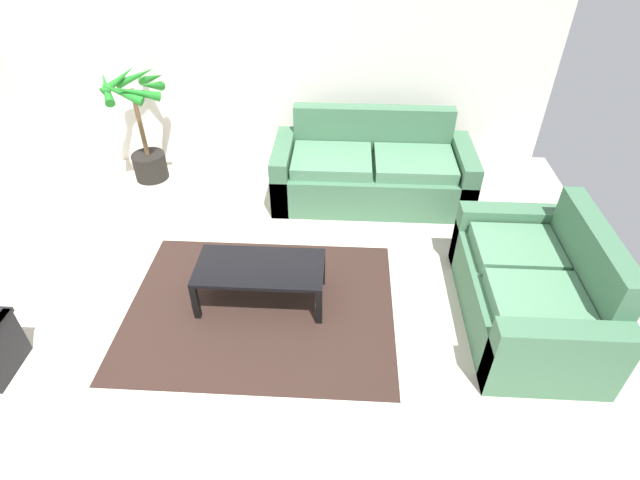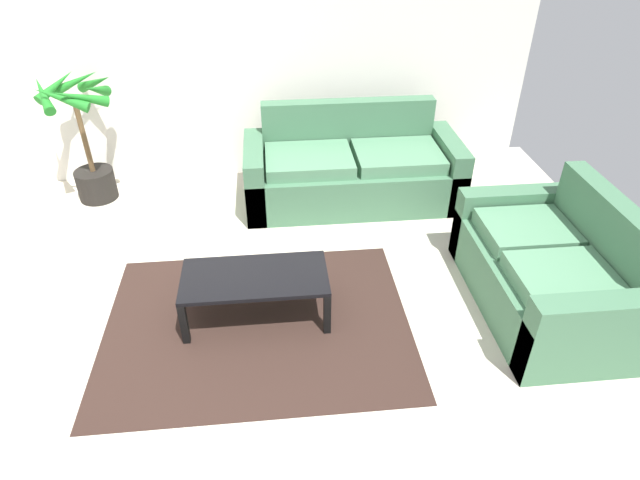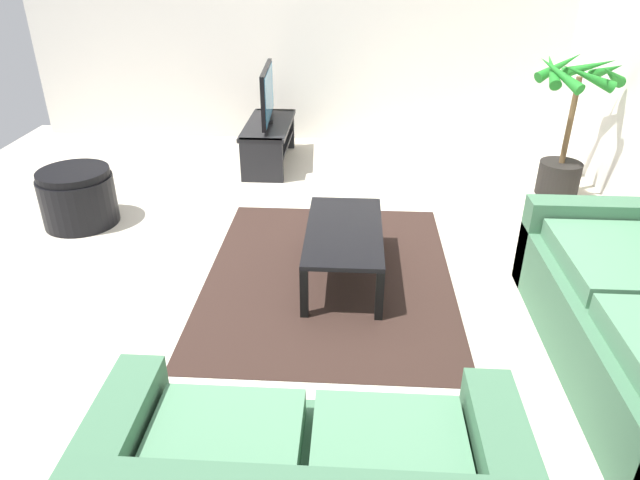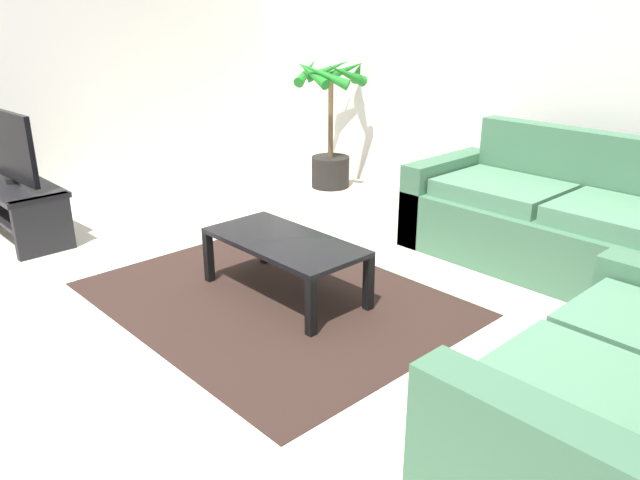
{
  "view_description": "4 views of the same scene",
  "coord_description": "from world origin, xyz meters",
  "px_view_note": "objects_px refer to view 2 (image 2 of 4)",
  "views": [
    {
      "loc": [
        0.79,
        -2.33,
        2.96
      ],
      "look_at": [
        0.61,
        0.85,
        0.48
      ],
      "focal_mm": 27.47,
      "sensor_mm": 36.0,
      "label": 1
    },
    {
      "loc": [
        0.29,
        -2.41,
        2.71
      ],
      "look_at": [
        0.6,
        0.65,
        0.62
      ],
      "focal_mm": 30.08,
      "sensor_mm": 36.0,
      "label": 2
    },
    {
      "loc": [
        3.55,
        0.66,
        2.09
      ],
      "look_at": [
        0.64,
        0.48,
        0.55
      ],
      "focal_mm": 32.0,
      "sensor_mm": 36.0,
      "label": 3
    },
    {
      "loc": [
        2.88,
        -1.66,
        1.72
      ],
      "look_at": [
        0.52,
        0.56,
        0.49
      ],
      "focal_mm": 35.1,
      "sensor_mm": 36.0,
      "label": 4
    }
  ],
  "objects_px": {
    "couch_main": "(352,171)",
    "couch_loveseat": "(548,273)",
    "coffee_table": "(255,281)",
    "potted_palm": "(87,145)"
  },
  "relations": [
    {
      "from": "potted_palm",
      "to": "coffee_table",
      "type": "bearing_deg",
      "value": -50.61
    },
    {
      "from": "couch_main",
      "to": "couch_loveseat",
      "type": "xyz_separation_m",
      "value": [
        1.2,
        -1.76,
        -0.0
      ]
    },
    {
      "from": "couch_loveseat",
      "to": "coffee_table",
      "type": "xyz_separation_m",
      "value": [
        -2.15,
        0.09,
        0.03
      ]
    },
    {
      "from": "couch_main",
      "to": "coffee_table",
      "type": "relative_size",
      "value": 1.99
    },
    {
      "from": "couch_main",
      "to": "potted_palm",
      "type": "distance_m",
      "value": 2.57
    },
    {
      "from": "couch_main",
      "to": "coffee_table",
      "type": "height_order",
      "value": "couch_main"
    },
    {
      "from": "couch_loveseat",
      "to": "coffee_table",
      "type": "bearing_deg",
      "value": 177.54
    },
    {
      "from": "couch_loveseat",
      "to": "potted_palm",
      "type": "height_order",
      "value": "potted_palm"
    },
    {
      "from": "couch_main",
      "to": "coffee_table",
      "type": "xyz_separation_m",
      "value": [
        -0.95,
        -1.67,
        0.02
      ]
    },
    {
      "from": "coffee_table",
      "to": "potted_palm",
      "type": "height_order",
      "value": "potted_palm"
    }
  ]
}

